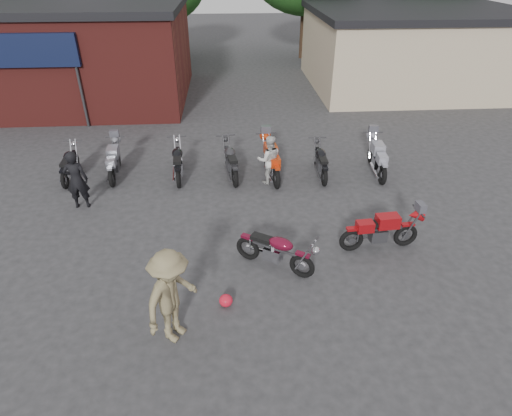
{
  "coord_description": "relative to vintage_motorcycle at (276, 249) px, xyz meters",
  "views": [
    {
      "loc": [
        -1.02,
        -7.16,
        6.23
      ],
      "look_at": [
        -0.42,
        1.57,
        0.9
      ],
      "focal_mm": 30.0,
      "sensor_mm": 36.0,
      "label": 1
    }
  ],
  "objects": [
    {
      "name": "stucco_building",
      "position": [
        8.56,
        14.6,
        1.21
      ],
      "size": [
        10.0,
        8.0,
        3.5
      ],
      "primitive_type": "cube",
      "color": "tan",
      "rests_on": "ground"
    },
    {
      "name": "row_bike_1",
      "position": [
        -4.58,
        4.94,
        0.01
      ],
      "size": [
        0.79,
        1.96,
        1.11
      ],
      "primitive_type": null,
      "rotation": [
        0.0,
        0.0,
        1.65
      ],
      "color": "gray",
      "rests_on": "ground"
    },
    {
      "name": "person_light",
      "position": [
        0.24,
        4.17,
        0.22
      ],
      "size": [
        0.78,
        0.63,
        1.52
      ],
      "primitive_type": "imported",
      "rotation": [
        0.0,
        0.0,
        3.21
      ],
      "color": "beige",
      "rests_on": "ground"
    },
    {
      "name": "brick_building",
      "position": [
        -8.94,
        13.6,
        1.46
      ],
      "size": [
        12.0,
        8.0,
        4.0
      ],
      "primitive_type": "cube",
      "color": "maroon",
      "rests_on": "ground"
    },
    {
      "name": "row_bike_2",
      "position": [
        -2.57,
        4.76,
        0.02
      ],
      "size": [
        0.8,
        2.0,
        1.13
      ],
      "primitive_type": null,
      "rotation": [
        0.0,
        0.0,
        1.65
      ],
      "color": "black",
      "rests_on": "ground"
    },
    {
      "name": "person_dark",
      "position": [
        -5.13,
        3.08,
        0.29
      ],
      "size": [
        0.64,
        0.45,
        1.67
      ],
      "primitive_type": "imported",
      "rotation": [
        0.0,
        0.0,
        3.22
      ],
      "color": "black",
      "rests_on": "ground"
    },
    {
      "name": "row_bike_3",
      "position": [
        -0.92,
        4.69,
        0.04
      ],
      "size": [
        0.95,
        2.07,
        1.16
      ],
      "primitive_type": null,
      "rotation": [
        0.0,
        0.0,
        1.72
      ],
      "color": "#28272A",
      "rests_on": "ground"
    },
    {
      "name": "row_bike_6",
      "position": [
        3.74,
        4.58,
        0.04
      ],
      "size": [
        0.81,
        2.07,
        1.17
      ],
      "primitive_type": null,
      "rotation": [
        0.0,
        0.0,
        1.5
      ],
      "color": "#989AA6",
      "rests_on": "ground"
    },
    {
      "name": "sportbike",
      "position": [
        2.58,
        0.59,
        0.0
      ],
      "size": [
        1.92,
        0.77,
        1.09
      ],
      "primitive_type": null,
      "rotation": [
        0.0,
        0.0,
        0.08
      ],
      "color": "#9C0D11",
      "rests_on": "ground"
    },
    {
      "name": "row_bike_4",
      "position": [
        0.35,
        4.58,
        0.07
      ],
      "size": [
        0.9,
        2.17,
        1.23
      ],
      "primitive_type": null,
      "rotation": [
        0.0,
        0.0,
        1.67
      ],
      "color": "red",
      "rests_on": "ground"
    },
    {
      "name": "helmet",
      "position": [
        -1.13,
        -1.12,
        -0.41
      ],
      "size": [
        0.29,
        0.29,
        0.26
      ],
      "primitive_type": "ellipsoid",
      "rotation": [
        0.0,
        0.0,
        -0.04
      ],
      "color": "red",
      "rests_on": "ground"
    },
    {
      "name": "vintage_motorcycle",
      "position": [
        0.0,
        0.0,
        0.0
      ],
      "size": [
        1.91,
        1.52,
        1.09
      ],
      "primitive_type": null,
      "rotation": [
        0.0,
        0.0,
        -0.56
      ],
      "color": "#5C0B20",
      "rests_on": "ground"
    },
    {
      "name": "row_bike_0",
      "position": [
        -5.94,
        4.89,
        -0.02
      ],
      "size": [
        0.69,
        1.84,
        1.05
      ],
      "primitive_type": null,
      "rotation": [
        0.0,
        0.0,
        1.62
      ],
      "color": "black",
      "rests_on": "ground"
    },
    {
      "name": "row_bike_5",
      "position": [
        1.92,
        4.54,
        -0.01
      ],
      "size": [
        0.65,
        1.86,
        1.07
      ],
      "primitive_type": null,
      "rotation": [
        0.0,
        0.0,
        1.55
      ],
      "color": "black",
      "rests_on": "ground"
    },
    {
      "name": "person_tan",
      "position": [
        -2.07,
        -1.84,
        0.42
      ],
      "size": [
        1.29,
        1.44,
        1.93
      ],
      "primitive_type": "imported",
      "rotation": [
        0.0,
        0.0,
        0.99
      ],
      "color": "olive",
      "rests_on": "ground"
    },
    {
      "name": "ground",
      "position": [
        0.06,
        -0.4,
        -0.54
      ],
      "size": [
        90.0,
        90.0,
        0.0
      ],
      "primitive_type": "plane",
      "color": "#2B2B2D"
    }
  ]
}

